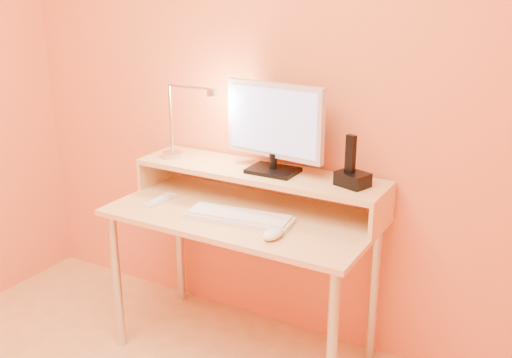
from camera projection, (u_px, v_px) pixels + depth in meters
The scene contains 25 objects.
wall_back at pixel (277, 84), 2.71m from camera, with size 3.00×0.04×2.50m, color orange.
desk_leg_fl at pixel (117, 281), 2.78m from camera, with size 0.04×0.04×0.69m, color silver.
desk_leg_fr at pixel (332, 349), 2.27m from camera, with size 0.04×0.04×0.69m, color silver.
desk_leg_bl at pixel (180, 243), 3.20m from camera, with size 0.04×0.04×0.69m, color silver.
desk_leg_br at pixel (374, 293), 2.68m from camera, with size 0.04×0.04×0.69m, color silver.
desk_lower at pixel (242, 215), 2.62m from camera, with size 1.20×0.60×0.03m, color #E6BD84.
shelf_riser_left at pixel (158, 170), 2.99m from camera, with size 0.02×0.30×0.14m, color #E6BD84.
shelf_riser_right at pixel (382, 212), 2.44m from camera, with size 0.02×0.30×0.14m, color #E6BD84.
desk_shelf at pixel (259, 172), 2.69m from camera, with size 1.20×0.30×0.03m, color #E6BD84.
monitor_foot at pixel (273, 170), 2.65m from camera, with size 0.22×0.16×0.02m, color black.
monitor_neck at pixel (273, 161), 2.63m from camera, with size 0.04×0.04×0.07m, color black.
monitor_panel at pixel (275, 120), 2.58m from camera, with size 0.49×0.04×0.33m, color silver.
monitor_back at pixel (277, 119), 2.60m from camera, with size 0.44×0.01×0.28m, color black.
monitor_screen at pixel (273, 121), 2.57m from camera, with size 0.44×0.00×0.29m, color #9FADEE.
lamp_base at pixel (172, 155), 2.88m from camera, with size 0.10×0.10×0.03m, color silver.
lamp_post at pixel (171, 119), 2.82m from camera, with size 0.01×0.01×0.33m, color silver.
lamp_arm at pixel (190, 87), 2.71m from camera, with size 0.01×0.01×0.24m, color silver.
lamp_head at pixel (212, 93), 2.66m from camera, with size 0.04×0.04×0.03m, color silver.
lamp_bulb at pixel (212, 96), 2.66m from camera, with size 0.03×0.03×0.00m, color #FFEAC6.
phone_dock at pixel (353, 179), 2.47m from camera, with size 0.13×0.10×0.06m, color black.
phone_handset at pixel (351, 154), 2.44m from camera, with size 0.04×0.03×0.16m, color black.
phone_led at pixel (359, 184), 2.40m from camera, with size 0.01×0.00×0.04m, color #2D7FF0.
keyboard at pixel (239, 218), 2.53m from camera, with size 0.47×0.15×0.02m, color silver.
mouse at pixel (273, 234), 2.35m from camera, with size 0.07×0.12×0.04m, color silver.
remote_control at pixel (160, 201), 2.74m from camera, with size 0.05×0.18×0.02m, color silver.
Camera 1 is at (1.25, -0.90, 1.70)m, focal length 41.12 mm.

